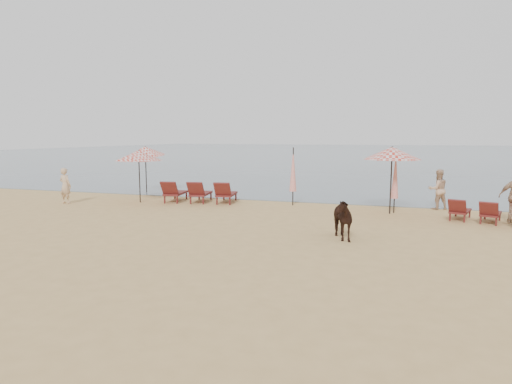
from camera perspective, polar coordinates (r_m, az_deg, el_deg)
ground at (r=11.17m, az=-7.81°, el=-8.80°), size 120.00×120.00×0.00m
sea at (r=89.86m, az=14.56°, el=5.23°), size 160.00×140.00×0.06m
lounger_cluster_left at (r=20.26m, az=-7.55°, el=-0.04°), size 3.49×2.38×0.71m
lounger_cluster_right at (r=17.48m, az=28.75°, el=-2.40°), size 2.96×2.26×0.58m
umbrella_open_left_a at (r=20.79m, az=-15.37°, el=4.69°), size 2.16×2.16×2.46m
umbrella_open_left_b at (r=24.26m, az=-14.54°, el=5.31°), size 2.09×2.13×2.67m
umbrella_open_right at (r=17.87m, az=17.69°, el=4.95°), size 2.22×2.22×2.71m
umbrella_closed_left at (r=19.31m, az=4.97°, el=2.96°), size 0.32×0.32×2.62m
umbrella_closed_right at (r=18.19m, az=18.07°, el=2.04°), size 0.30×0.30×2.46m
cow at (r=13.27m, az=10.99°, el=-3.42°), size 1.27×1.67×1.28m
beachgoer_left at (r=21.69m, az=-24.08°, el=0.77°), size 0.64×0.45×1.67m
beachgoer_right_a at (r=19.85m, az=23.09°, el=0.33°), size 1.01×0.91×1.71m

